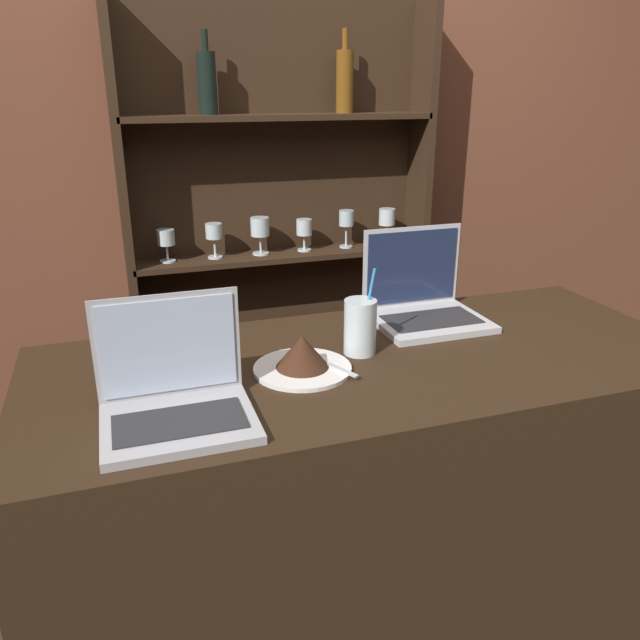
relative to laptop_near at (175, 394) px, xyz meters
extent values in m
cube|color=black|center=(0.48, 0.15, -0.59)|extent=(1.63, 0.68, 1.08)
cube|color=brown|center=(0.48, 1.22, 0.22)|extent=(7.00, 0.06, 2.70)
cube|color=#332114|center=(-0.04, 1.10, -0.13)|extent=(0.03, 0.18, 2.00)
cube|color=#332114|center=(1.08, 1.10, -0.13)|extent=(0.03, 0.18, 2.00)
cube|color=#332114|center=(0.52, 1.19, -0.13)|extent=(1.14, 0.02, 2.00)
cube|color=#332114|center=(0.52, 1.10, -0.53)|extent=(1.10, 0.18, 0.02)
cube|color=#332114|center=(0.52, 1.10, -0.03)|extent=(1.10, 0.18, 0.02)
cube|color=#332114|center=(0.52, 1.10, 0.47)|extent=(1.10, 0.18, 0.02)
cylinder|color=silver|center=(0.09, 1.10, -0.02)|extent=(0.06, 0.06, 0.01)
cylinder|color=silver|center=(0.09, 1.10, 0.01)|extent=(0.01, 0.01, 0.06)
cylinder|color=silver|center=(0.09, 1.10, 0.07)|extent=(0.06, 0.06, 0.05)
cylinder|color=silver|center=(0.26, 1.10, -0.02)|extent=(0.05, 0.05, 0.01)
cylinder|color=silver|center=(0.26, 1.10, 0.02)|extent=(0.01, 0.01, 0.07)
cylinder|color=silver|center=(0.26, 1.10, 0.08)|extent=(0.06, 0.06, 0.05)
cylinder|color=silver|center=(0.43, 1.10, -0.02)|extent=(0.06, 0.06, 0.01)
cylinder|color=silver|center=(0.43, 1.10, 0.01)|extent=(0.01, 0.01, 0.06)
cylinder|color=silver|center=(0.43, 1.10, 0.08)|extent=(0.07, 0.07, 0.07)
cylinder|color=silver|center=(0.61, 1.10, -0.02)|extent=(0.05, 0.05, 0.01)
cylinder|color=silver|center=(0.61, 1.10, 0.01)|extent=(0.01, 0.01, 0.06)
cylinder|color=silver|center=(0.61, 1.10, 0.07)|extent=(0.06, 0.06, 0.06)
cylinder|color=silver|center=(0.78, 1.10, -0.02)|extent=(0.05, 0.05, 0.01)
cylinder|color=silver|center=(0.78, 1.10, 0.02)|extent=(0.01, 0.01, 0.08)
cylinder|color=silver|center=(0.78, 1.10, 0.09)|extent=(0.06, 0.06, 0.06)
cylinder|color=silver|center=(0.95, 1.10, -0.02)|extent=(0.06, 0.06, 0.01)
cylinder|color=silver|center=(0.95, 1.10, 0.02)|extent=(0.01, 0.01, 0.07)
cylinder|color=silver|center=(0.95, 1.10, 0.09)|extent=(0.06, 0.06, 0.06)
cylinder|color=brown|center=(0.76, 1.10, 0.58)|extent=(0.06, 0.06, 0.21)
cylinder|color=brown|center=(0.76, 1.10, 0.72)|extent=(0.02, 0.02, 0.07)
cylinder|color=black|center=(0.27, 1.10, 0.57)|extent=(0.06, 0.06, 0.20)
cylinder|color=black|center=(0.27, 1.10, 0.71)|extent=(0.02, 0.02, 0.07)
cube|color=#ADADB2|center=(0.00, -0.04, -0.04)|extent=(0.29, 0.23, 0.02)
cube|color=#28282B|center=(0.00, -0.05, -0.03)|extent=(0.25, 0.13, 0.00)
cube|color=#ADADB2|center=(0.00, 0.07, 0.08)|extent=(0.29, 0.00, 0.22)
cube|color=silver|center=(0.00, 0.07, 0.08)|extent=(0.27, 0.01, 0.20)
cube|color=silver|center=(0.72, 0.31, -0.04)|extent=(0.30, 0.25, 0.02)
cube|color=#28282B|center=(0.72, 0.30, -0.03)|extent=(0.25, 0.14, 0.00)
cube|color=silver|center=(0.72, 0.43, 0.08)|extent=(0.30, 0.00, 0.23)
cube|color=#1E2847|center=(0.72, 0.43, 0.08)|extent=(0.28, 0.01, 0.21)
cylinder|color=white|center=(0.30, 0.13, -0.05)|extent=(0.23, 0.23, 0.01)
cone|color=#381E11|center=(0.30, 0.13, 0.00)|extent=(0.12, 0.12, 0.08)
cube|color=#B7B7BC|center=(0.36, 0.11, -0.04)|extent=(0.08, 0.16, 0.00)
cylinder|color=silver|center=(0.47, 0.19, 0.02)|extent=(0.08, 0.08, 0.14)
cylinder|color=#338CD8|center=(0.48, 0.19, 0.05)|extent=(0.04, 0.01, 0.21)
camera|label=1|loc=(-0.08, -1.12, 0.56)|focal=35.00mm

